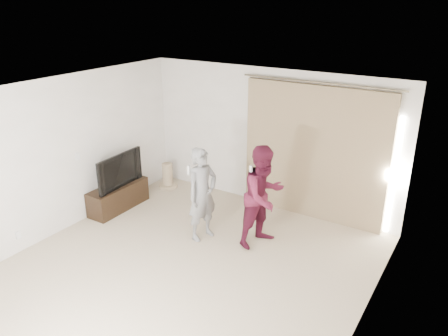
{
  "coord_description": "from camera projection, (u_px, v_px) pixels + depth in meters",
  "views": [
    {
      "loc": [
        3.38,
        -4.23,
        3.76
      ],
      "look_at": [
        -0.02,
        1.2,
        1.23
      ],
      "focal_mm": 35.0,
      "sensor_mm": 36.0,
      "label": 1
    }
  ],
  "objects": [
    {
      "name": "curtain",
      "position": [
        314.0,
        154.0,
        7.6
      ],
      "size": [
        2.8,
        0.11,
        2.46
      ],
      "color": "#9E8461",
      "rests_on": "ground"
    },
    {
      "name": "wall_left",
      "position": [
        57.0,
        158.0,
        7.14
      ],
      "size": [
        0.04,
        5.5,
        2.6
      ],
      "color": "white",
      "rests_on": "ground"
    },
    {
      "name": "person_man",
      "position": [
        202.0,
        194.0,
        7.04
      ],
      "size": [
        0.51,
        0.65,
        1.56
      ],
      "color": "slate",
      "rests_on": "ground"
    },
    {
      "name": "tv",
      "position": [
        116.0,
        170.0,
        8.02
      ],
      "size": [
        0.18,
        1.1,
        0.63
      ],
      "primitive_type": "imported",
      "rotation": [
        0.0,
        0.0,
        1.6
      ],
      "color": "black",
      "rests_on": "tv_console"
    },
    {
      "name": "scratching_post",
      "position": [
        168.0,
        178.0,
        9.15
      ],
      "size": [
        0.39,
        0.39,
        0.52
      ],
      "color": "tan",
      "rests_on": "ground"
    },
    {
      "name": "person_woman",
      "position": [
        264.0,
        196.0,
        6.86
      ],
      "size": [
        0.86,
        0.97,
        1.66
      ],
      "color": "#53142A",
      "rests_on": "ground"
    },
    {
      "name": "ceiling",
      "position": [
        174.0,
        96.0,
        5.43
      ],
      "size": [
        5.0,
        5.5,
        0.01
      ],
      "primitive_type": "cube",
      "color": "white",
      "rests_on": "wall_back"
    },
    {
      "name": "floor",
      "position": [
        182.0,
        272.0,
        6.38
      ],
      "size": [
        5.5,
        5.5,
        0.0
      ],
      "primitive_type": "plane",
      "color": "#C7B095",
      "rests_on": "ground"
    },
    {
      "name": "tv_console",
      "position": [
        118.0,
        197.0,
        8.23
      ],
      "size": [
        0.42,
        1.23,
        0.47
      ],
      "primitive_type": "cube",
      "color": "black",
      "rests_on": "ground"
    },
    {
      "name": "wall_back",
      "position": [
        269.0,
        139.0,
        8.07
      ],
      "size": [
        5.0,
        0.04,
        2.6
      ],
      "primitive_type": "cube",
      "color": "white",
      "rests_on": "ground"
    }
  ]
}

